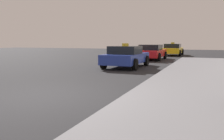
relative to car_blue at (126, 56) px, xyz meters
The scene contains 5 objects.
ground_plane 8.00m from the car_blue, 86.69° to the right, with size 80.00×80.00×0.00m, color #232326.
sidewalk 9.15m from the car_blue, 60.74° to the right, with size 4.00×32.00×0.15m, color slate.
car_blue is the anchor object (origin of this frame).
car_red 6.25m from the car_blue, 88.82° to the left, with size 2.04×4.44×1.27m.
car_yellow 13.05m from the car_blue, 85.62° to the left, with size 2.02×4.47×1.43m.
Camera 1 is at (3.99, -5.32, 1.56)m, focal length 37.64 mm.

